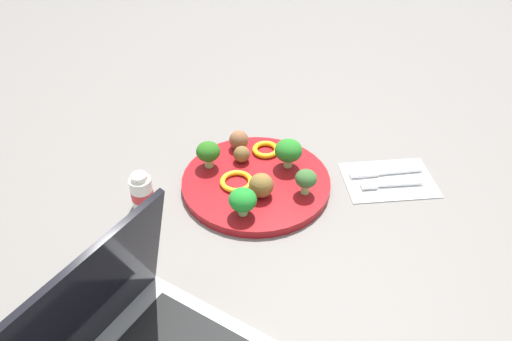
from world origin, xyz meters
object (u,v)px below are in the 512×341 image
(meatball_back_right, at_px, (239,140))
(napkin, at_px, (389,180))
(meatball_back_left, at_px, (242,154))
(knife, at_px, (383,172))
(pepper_ring_back_right, at_px, (266,150))
(pepper_ring_front_left, at_px, (237,182))
(yogurt_bottle, at_px, (142,192))
(broccoli_floret_back_left, at_px, (243,200))
(broccoli_floret_front_right, at_px, (288,151))
(broccoli_floret_mid_right, at_px, (306,179))
(fork, at_px, (388,184))
(broccoli_floret_near_rim, at_px, (208,152))
(plate, at_px, (256,182))
(meatball_far_rim, at_px, (264,185))

(meatball_back_right, height_order, napkin, meatball_back_right)
(meatball_back_left, relative_size, knife, 0.22)
(pepper_ring_back_right, xyz_separation_m, pepper_ring_front_left, (0.07, 0.09, -0.00))
(knife, bearing_deg, meatball_back_right, -25.30)
(pepper_ring_front_left, bearing_deg, knife, 177.59)
(meatball_back_left, bearing_deg, yogurt_bottle, 21.47)
(broccoli_floret_back_left, bearing_deg, broccoli_floret_front_right, -133.42)
(broccoli_floret_back_left, bearing_deg, knife, -166.28)
(broccoli_floret_back_left, relative_size, meatball_back_left, 1.57)
(broccoli_floret_front_right, height_order, yogurt_bottle, broccoli_floret_front_right)
(broccoli_floret_back_left, height_order, broccoli_floret_mid_right, broccoli_floret_back_left)
(meatball_back_right, xyz_separation_m, fork, (-0.26, 0.16, -0.03))
(broccoli_floret_near_rim, bearing_deg, plate, 144.79)
(pepper_ring_back_right, relative_size, napkin, 0.32)
(plate, relative_size, meatball_back_right, 7.12)
(broccoli_floret_mid_right, distance_m, meatball_back_right, 0.19)
(broccoli_floret_back_left, bearing_deg, meatball_far_rim, -137.15)
(plate, height_order, pepper_ring_front_left, pepper_ring_front_left)
(yogurt_bottle, bearing_deg, broccoli_floret_back_left, 156.39)
(meatball_back_left, distance_m, fork, 0.28)
(yogurt_bottle, bearing_deg, fork, 175.13)
(fork, bearing_deg, meatball_back_right, -31.71)
(yogurt_bottle, bearing_deg, meatball_back_left, -158.53)
(plate, bearing_deg, meatball_back_right, -82.45)
(meatball_back_right, bearing_deg, pepper_ring_back_right, 154.85)
(broccoli_floret_mid_right, bearing_deg, meatball_far_rim, -7.49)
(plate, height_order, fork, plate)
(broccoli_floret_back_left, xyz_separation_m, meatball_back_left, (-0.02, -0.15, -0.01))
(broccoli_floret_front_right, bearing_deg, yogurt_bottle, 8.60)
(meatball_back_left, bearing_deg, pepper_ring_front_left, 71.85)
(broccoli_floret_mid_right, xyz_separation_m, meatball_back_right, (0.09, -0.16, -0.01))
(broccoli_floret_front_right, relative_size, broccoli_floret_near_rim, 1.10)
(napkin, bearing_deg, pepper_ring_back_right, -28.66)
(pepper_ring_front_left, bearing_deg, broccoli_floret_near_rim, -55.84)
(napkin, xyz_separation_m, fork, (0.01, 0.02, 0.00))
(knife, bearing_deg, broccoli_floret_back_left, 13.72)
(napkin, distance_m, knife, 0.02)
(broccoli_floret_mid_right, xyz_separation_m, fork, (-0.16, -0.00, -0.04))
(meatball_far_rim, height_order, pepper_ring_back_right, meatball_far_rim)
(plate, height_order, broccoli_floret_back_left, broccoli_floret_back_left)
(pepper_ring_back_right, distance_m, fork, 0.25)
(broccoli_floret_near_rim, bearing_deg, broccoli_floret_back_left, 105.46)
(meatball_far_rim, distance_m, yogurt_bottle, 0.22)
(broccoli_floret_back_left, bearing_deg, broccoli_floret_mid_right, -164.92)
(meatball_back_left, relative_size, napkin, 0.19)
(knife, bearing_deg, pepper_ring_back_right, -25.33)
(meatball_back_right, relative_size, napkin, 0.23)
(broccoli_floret_front_right, distance_m, pepper_ring_back_right, 0.07)
(broccoli_floret_front_right, bearing_deg, broccoli_floret_near_rim, -11.57)
(pepper_ring_back_right, bearing_deg, broccoli_floret_mid_right, 107.18)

